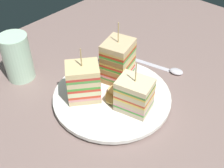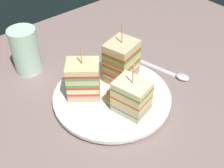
{
  "view_description": "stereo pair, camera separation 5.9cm",
  "coord_description": "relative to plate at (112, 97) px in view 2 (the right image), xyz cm",
  "views": [
    {
      "loc": [
        33.33,
        30.31,
        43.38
      ],
      "look_at": [
        0.0,
        0.0,
        4.56
      ],
      "focal_mm": 45.89,
      "sensor_mm": 36.0,
      "label": 1
    },
    {
      "loc": [
        29.05,
        34.43,
        43.38
      ],
      "look_at": [
        0.0,
        0.0,
        4.56
      ],
      "focal_mm": 45.89,
      "sensor_mm": 36.0,
      "label": 2
    }
  ],
  "objects": [
    {
      "name": "sandwich_wedge_2",
      "position": [
        -0.03,
        5.86,
        4.17
      ],
      "size": [
        6.6,
        7.71,
        11.38
      ],
      "rotation": [
        0.0,
        0.0,
        11.24
      ],
      "color": "beige",
      "rests_on": "plate"
    },
    {
      "name": "plate",
      "position": [
        0.0,
        0.0,
        0.0
      ],
      "size": [
        25.33,
        25.33,
        1.56
      ],
      "color": "white",
      "rests_on": "ground_plane"
    },
    {
      "name": "sandwich_wedge_1",
      "position": [
        4.36,
        -3.93,
        4.66
      ],
      "size": [
        8.5,
        8.3,
        12.16
      ],
      "rotation": [
        0.0,
        0.0,
        8.74
      ],
      "color": "#CFB586",
      "rests_on": "plate"
    },
    {
      "name": "drinking_glass",
      "position": [
        8.52,
        -21.39,
        3.86
      ],
      "size": [
        6.44,
        6.44,
        11.1
      ],
      "color": "silver",
      "rests_on": "ground_plane"
    },
    {
      "name": "salad_garnish",
      "position": [
        0.35,
        -9.33,
        1.23
      ],
      "size": [
        6.3,
        6.33,
        1.35
      ],
      "color": "#63AD47",
      "rests_on": "plate"
    },
    {
      "name": "chip_pile",
      "position": [
        0.2,
        1.09,
        1.35
      ],
      "size": [
        7.21,
        6.35,
        1.56
      ],
      "color": "#E6CC62",
      "rests_on": "plate"
    },
    {
      "name": "spoon",
      "position": [
        -17.02,
        3.41,
        -0.55
      ],
      "size": [
        4.75,
        13.48,
        1.0
      ],
      "rotation": [
        0.0,
        0.0,
        1.8
      ],
      "color": "silver",
      "rests_on": "ground_plane"
    },
    {
      "name": "ground_plane",
      "position": [
        0.0,
        0.0,
        -1.84
      ],
      "size": [
        116.95,
        82.63,
        1.8
      ],
      "primitive_type": "cube",
      "color": "gray"
    },
    {
      "name": "sandwich_wedge_0",
      "position": [
        -5.1,
        -2.92,
        5.36
      ],
      "size": [
        7.92,
        7.22,
        14.1
      ],
      "rotation": [
        0.0,
        0.0,
        6.55
      ],
      "color": "beige",
      "rests_on": "plate"
    }
  ]
}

